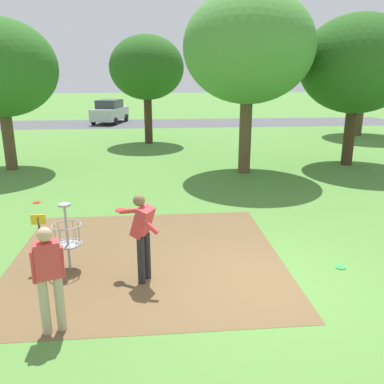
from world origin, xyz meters
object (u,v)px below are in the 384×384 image
at_px(parked_car_leftmost, 110,111).
at_px(tree_near_right, 365,64).
at_px(player_throwing, 142,232).
at_px(tree_near_left, 357,65).
at_px(frisbee_near_basket, 37,202).
at_px(tree_mid_right, 147,68).
at_px(tree_mid_center, 248,48).
at_px(disc_golf_basket, 64,234).
at_px(frisbee_mid_grass, 340,267).
at_px(player_foreground_watching, 49,274).

bearing_deg(parked_car_leftmost, tree_near_right, -26.42).
xyz_separation_m(player_throwing, tree_near_left, (8.57, 9.48, 3.18)).
relative_size(frisbee_near_basket, parked_car_leftmost, 0.05).
distance_m(tree_mid_right, parked_car_leftmost, 10.99).
xyz_separation_m(player_throwing, tree_near_right, (13.26, 17.74, 3.38)).
xyz_separation_m(tree_mid_center, tree_mid_right, (-3.89, 7.44, -0.63)).
height_order(disc_golf_basket, tree_mid_right, tree_mid_right).
bearing_deg(tree_near_right, tree_near_left, -119.57).
bearing_deg(tree_mid_center, parked_car_leftmost, 112.06).
xyz_separation_m(tree_near_left, parked_car_leftmost, (-11.84, 16.48, -3.24)).
relative_size(disc_golf_basket, frisbee_mid_grass, 6.71).
relative_size(disc_golf_basket, player_foreground_watching, 0.81).
bearing_deg(player_throwing, frisbee_near_basket, 123.48).
bearing_deg(player_foreground_watching, disc_golf_basket, 96.46).
bearing_deg(tree_near_left, tree_mid_center, -168.29).
bearing_deg(frisbee_mid_grass, tree_near_right, 62.22).
xyz_separation_m(frisbee_mid_grass, tree_mid_center, (-0.18, 8.35, 4.72)).
bearing_deg(tree_mid_right, tree_mid_center, -62.44).
height_order(player_throwing, parked_car_leftmost, parked_car_leftmost).
bearing_deg(player_throwing, tree_near_left, 47.88).
xyz_separation_m(player_foreground_watching, frisbee_near_basket, (-2.07, 6.61, -0.96)).
relative_size(player_throwing, tree_near_left, 0.28).
xyz_separation_m(disc_golf_basket, player_foreground_watching, (0.24, -2.08, 0.21)).
bearing_deg(tree_mid_center, frisbee_near_basket, -155.09).
relative_size(disc_golf_basket, tree_mid_right, 0.24).
distance_m(frisbee_near_basket, tree_mid_right, 12.01).
height_order(tree_near_right, tree_mid_center, tree_mid_center).
xyz_separation_m(frisbee_near_basket, frisbee_mid_grass, (7.39, -5.00, 0.00)).
bearing_deg(parked_car_leftmost, tree_near_left, -54.31).
height_order(player_throwing, tree_mid_center, tree_mid_center).
xyz_separation_m(frisbee_near_basket, tree_mid_right, (3.32, 10.79, 4.10)).
height_order(tree_near_left, tree_mid_center, tree_mid_center).
relative_size(frisbee_near_basket, tree_mid_right, 0.04).
bearing_deg(disc_golf_basket, tree_near_left, 41.19).
height_order(player_throwing, tree_near_left, tree_near_left).
xyz_separation_m(frisbee_mid_grass, tree_near_right, (9.27, 17.60, 4.36)).
distance_m(disc_golf_basket, tree_mid_center, 10.33).
height_order(tree_near_left, tree_near_right, tree_near_right).
height_order(frisbee_near_basket, tree_near_right, tree_near_right).
relative_size(tree_near_left, tree_mid_right, 1.05).
distance_m(frisbee_mid_grass, tree_near_right, 20.37).
height_order(disc_golf_basket, frisbee_near_basket, disc_golf_basket).
bearing_deg(player_foreground_watching, tree_near_right, 52.79).
distance_m(tree_near_left, tree_mid_right, 10.79).
relative_size(player_foreground_watching, tree_mid_center, 0.25).
relative_size(frisbee_near_basket, frisbee_mid_grass, 1.12).
bearing_deg(player_throwing, disc_golf_basket, 158.74).
height_order(tree_near_left, parked_car_leftmost, tree_near_left).
height_order(frisbee_mid_grass, tree_mid_center, tree_mid_center).
height_order(tree_near_left, tree_mid_right, tree_near_left).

